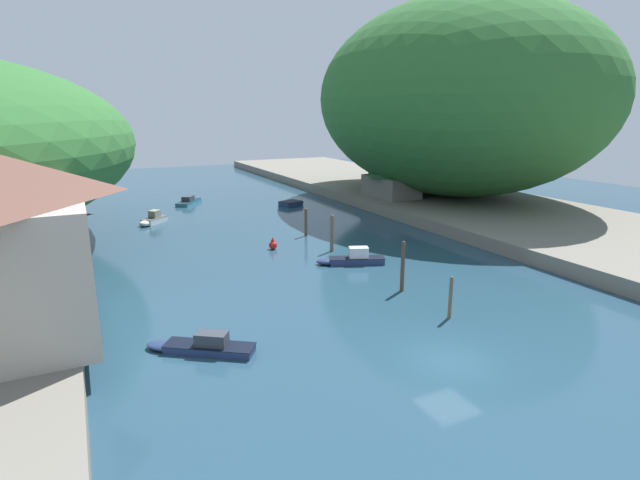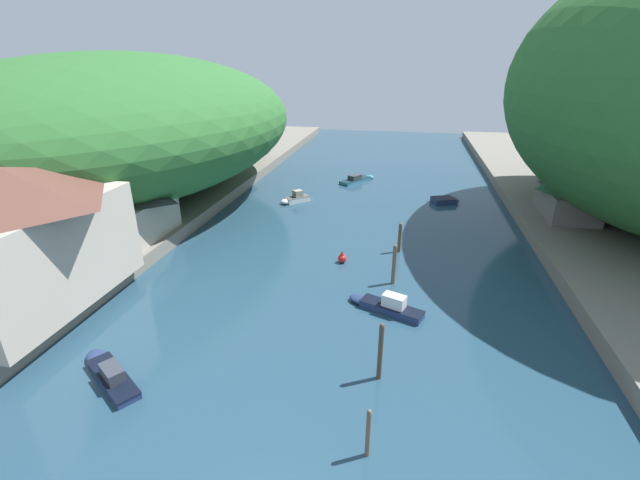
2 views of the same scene
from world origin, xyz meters
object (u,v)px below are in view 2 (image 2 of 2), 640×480
boat_yellow_tender (385,305)px  boat_navy_launch (358,179)px  boat_far_upstream (109,373)px  channel_buoy_near (342,258)px  boat_white_cruiser (295,199)px  waterfront_building (15,235)px  boat_far_right_bank (446,200)px  boathouse_shed (117,209)px  right_bank_cottage (568,198)px

boat_yellow_tender → boat_navy_launch: (-5.66, 32.96, -0.09)m
boat_far_upstream → channel_buoy_near: bearing=3.1°
boat_white_cruiser → boat_yellow_tender: size_ratio=0.65×
boat_far_upstream → boat_navy_launch: size_ratio=0.85×
waterfront_building → channel_buoy_near: (18.83, 11.93, -5.37)m
waterfront_building → boat_far_right_bank: 42.14m
boat_far_right_bank → channel_buoy_near: 20.94m
boat_white_cruiser → boat_navy_launch: size_ratio=0.57×
boat_yellow_tender → boat_navy_launch: boat_yellow_tender is taller
boat_white_cruiser → boat_far_right_bank: (17.81, 3.35, -0.13)m
channel_buoy_near → boat_far_upstream: bearing=-121.7°
boat_far_upstream → boathouse_shed: bearing=66.9°
boat_white_cruiser → right_bank_cottage: bearing=-139.0°
boat_yellow_tender → boat_white_cruiser: bearing=50.4°
boat_far_right_bank → boat_yellow_tender: 25.99m
boat_far_upstream → boat_yellow_tender: boat_yellow_tender is taller
right_bank_cottage → boat_white_cruiser: size_ratio=2.23×
boat_white_cruiser → boat_yellow_tender: bearing=164.2°
boathouse_shed → boat_far_right_bank: bearing=32.7°
boathouse_shed → right_bank_cottage: (41.00, 13.49, -0.55)m
boat_far_upstream → boat_navy_launch: (8.51, 42.62, -0.00)m
right_bank_cottage → boat_navy_launch: bearing=149.5°
boathouse_shed → right_bank_cottage: 43.17m
boat_navy_launch → boathouse_shed: bearing=-91.5°
boathouse_shed → boat_yellow_tender: 25.05m
right_bank_cottage → boathouse_shed: bearing=-161.8°
right_bank_cottage → boat_yellow_tender: bearing=-130.7°
waterfront_building → right_bank_cottage: waterfront_building is taller
boat_white_cruiser → boat_far_upstream: size_ratio=0.67×
boat_far_right_bank → boat_navy_launch: size_ratio=0.58×
boat_far_right_bank → channel_buoy_near: (-9.76, -18.53, 0.11)m
boat_white_cruiser → channel_buoy_near: size_ratio=3.26×
waterfront_building → boat_navy_launch: (17.15, 38.08, -5.48)m
waterfront_building → boat_navy_launch: waterfront_building is taller
right_bank_cottage → boat_white_cruiser: bearing=175.4°
boat_far_upstream → boat_navy_launch: 43.47m
boathouse_shed → boat_navy_launch: 32.67m
boat_white_cruiser → boat_far_upstream: 31.72m
boathouse_shed → boat_yellow_tender: (24.07, -6.17, -3.20)m
boat_far_upstream → channel_buoy_near: channel_buoy_near is taller
boat_far_upstream → boat_yellow_tender: size_ratio=0.97×
waterfront_building → boat_far_right_bank: waterfront_building is taller
waterfront_building → right_bank_cottage: 46.92m
boat_navy_launch → channel_buoy_near: size_ratio=5.73×
boat_white_cruiser → channel_buoy_near: (8.04, -15.17, -0.02)m
boathouse_shed → boat_white_cruiser: (12.05, 15.81, -3.17)m
waterfront_building → boathouse_shed: 11.58m
boat_yellow_tender → boat_navy_launch: size_ratio=0.88×
boathouse_shed → boat_far_right_bank: 35.63m
right_bank_cottage → boat_white_cruiser: (-28.95, 2.32, -2.61)m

